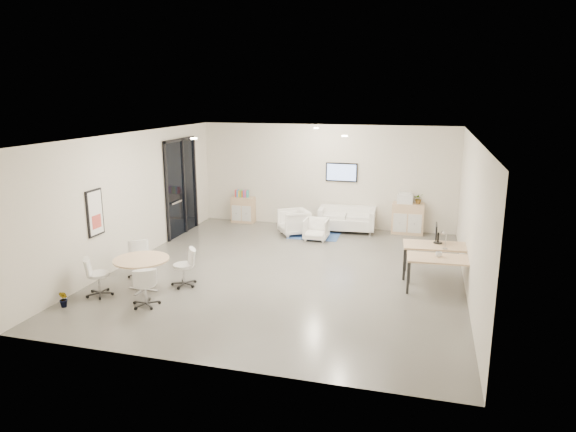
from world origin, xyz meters
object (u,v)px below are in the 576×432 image
(armchair_left, at_px, (294,221))
(round_table, at_px, (141,262))
(desk_rear, at_px, (438,248))
(sideboard_left, at_px, (243,210))
(loveseat, at_px, (347,220))
(armchair_right, at_px, (316,228))
(sideboard_right, at_px, (408,219))
(desk_front, at_px, (442,261))

(armchair_left, height_order, round_table, armchair_left)
(desk_rear, height_order, round_table, desk_rear)
(sideboard_left, relative_size, loveseat, 0.47)
(sideboard_left, relative_size, armchair_left, 1.01)
(armchair_left, relative_size, round_table, 0.71)
(armchair_right, bearing_deg, round_table, -119.87)
(sideboard_right, height_order, armchair_right, sideboard_right)
(sideboard_left, relative_size, desk_front, 0.56)
(armchair_left, height_order, armchair_right, armchair_left)
(armchair_left, bearing_deg, armchair_right, 28.86)
(desk_rear, bearing_deg, loveseat, 121.61)
(desk_front, bearing_deg, sideboard_left, 139.61)
(sideboard_left, xyz_separation_m, sideboard_right, (5.26, -0.03, 0.05))
(desk_rear, distance_m, round_table, 6.54)
(desk_front, bearing_deg, armchair_right, 133.21)
(sideboard_right, xyz_separation_m, armchair_left, (-3.28, -0.98, -0.05))
(armchair_right, xyz_separation_m, round_table, (-2.75, -4.82, 0.28))
(sideboard_right, relative_size, desk_rear, 0.60)
(sideboard_right, distance_m, desk_rear, 3.85)
(desk_front, relative_size, round_table, 1.27)
(armchair_left, distance_m, round_table, 5.58)
(armchair_left, height_order, desk_front, armchair_left)
(armchair_right, bearing_deg, desk_rear, -35.80)
(desk_rear, height_order, desk_front, desk_rear)
(armchair_left, xyz_separation_m, desk_rear, (4.09, -2.78, 0.29))
(sideboard_left, relative_size, armchair_right, 1.22)
(armchair_right, distance_m, round_table, 5.55)
(sideboard_left, xyz_separation_m, round_table, (0.00, -6.23, 0.21))
(sideboard_left, distance_m, desk_rear, 7.16)
(armchair_left, relative_size, desk_rear, 0.53)
(round_table, bearing_deg, sideboard_right, 49.71)
(sideboard_left, bearing_deg, desk_front, -36.86)
(sideboard_left, xyz_separation_m, desk_front, (6.15, -4.61, 0.26))
(sideboard_right, bearing_deg, desk_rear, -77.80)
(loveseat, height_order, desk_front, desk_front)
(sideboard_right, relative_size, armchair_left, 1.13)
(sideboard_left, bearing_deg, desk_rear, -31.98)
(desk_rear, bearing_deg, sideboard_left, 143.37)
(armchair_right, bearing_deg, loveseat, 59.80)
(desk_front, xyz_separation_m, round_table, (-6.15, -1.61, -0.05))
(loveseat, distance_m, desk_rear, 4.45)
(armchair_left, height_order, desk_rear, armchair_left)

